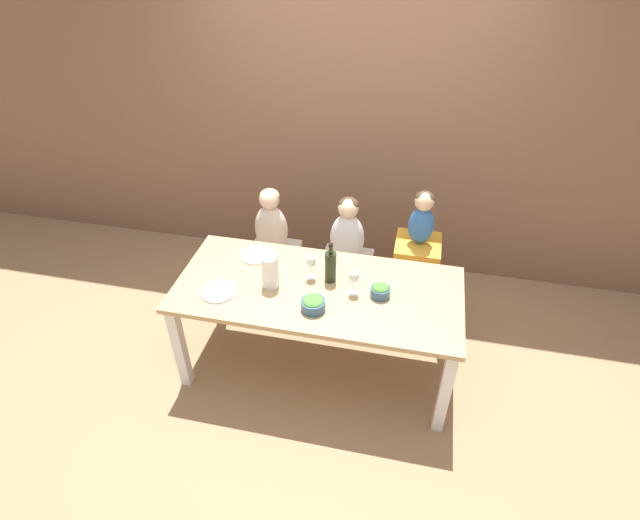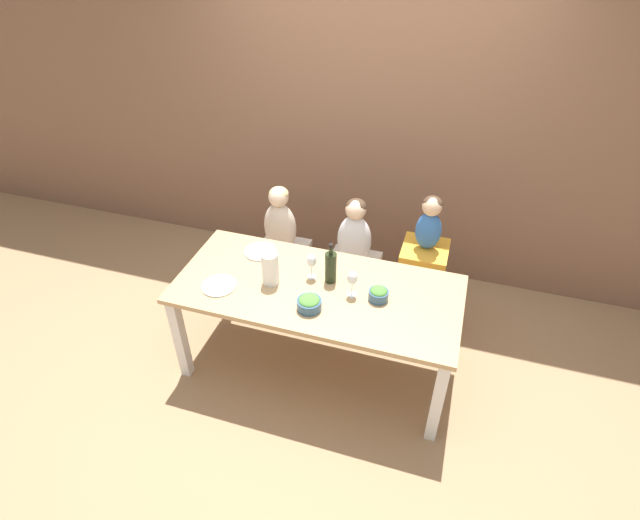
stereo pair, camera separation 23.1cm
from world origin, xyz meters
TOP-DOWN VIEW (x-y plane):
  - ground_plane at (0.00, 0.00)m, footprint 14.00×14.00m
  - wall_back at (0.00, 1.39)m, footprint 10.00×0.06m
  - dining_table at (0.00, 0.00)m, footprint 1.88×0.84m
  - chair_far_left at (-0.53, 0.70)m, footprint 0.40×0.42m
  - chair_far_center at (0.08, 0.70)m, footprint 0.40×0.42m
  - chair_right_highchair at (0.62, 0.70)m, footprint 0.34×0.35m
  - person_child_left at (-0.53, 0.70)m, footprint 0.27×0.18m
  - person_child_center at (0.08, 0.70)m, footprint 0.27×0.18m
  - person_baby_right at (0.62, 0.70)m, footprint 0.19×0.14m
  - wine_bottle at (0.06, 0.09)m, footprint 0.08×0.08m
  - paper_towel_roll at (-0.31, -0.04)m, footprint 0.11×0.11m
  - wine_glass_near at (0.24, -0.01)m, footprint 0.07×0.07m
  - wine_glass_far at (-0.07, 0.09)m, footprint 0.07×0.07m
  - salad_bowl_large at (0.01, -0.21)m, footprint 0.16×0.16m
  - salad_bowl_small at (0.41, 0.01)m, footprint 0.13×0.13m
  - dinner_plate_front_left at (-0.62, -0.18)m, footprint 0.23×0.23m
  - dinner_plate_back_left at (-0.51, 0.25)m, footprint 0.23×0.23m

SIDE VIEW (x-z plane):
  - ground_plane at x=0.00m, z-range 0.00..0.00m
  - chair_far_left at x=-0.53m, z-range 0.16..0.61m
  - chair_far_center at x=0.08m, z-range 0.16..0.61m
  - chair_right_highchair at x=0.62m, z-range 0.20..0.92m
  - dining_table at x=0.00m, z-range 0.28..1.02m
  - person_child_left at x=-0.53m, z-range 0.45..1.02m
  - person_child_center at x=0.08m, z-range 0.45..1.02m
  - dinner_plate_front_left at x=-0.62m, z-range 0.74..0.76m
  - dinner_plate_back_left at x=-0.51m, z-range 0.74..0.76m
  - salad_bowl_large at x=0.01m, z-range 0.74..0.83m
  - salad_bowl_small at x=0.41m, z-range 0.74..0.83m
  - paper_towel_roll at x=-0.31m, z-range 0.74..0.98m
  - wine_bottle at x=0.06m, z-range 0.71..1.01m
  - wine_glass_near at x=0.24m, z-range 0.78..0.97m
  - wine_glass_far at x=-0.07m, z-range 0.78..0.97m
  - person_baby_right at x=0.62m, z-range 0.74..1.16m
  - wall_back at x=0.00m, z-range 0.00..2.70m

